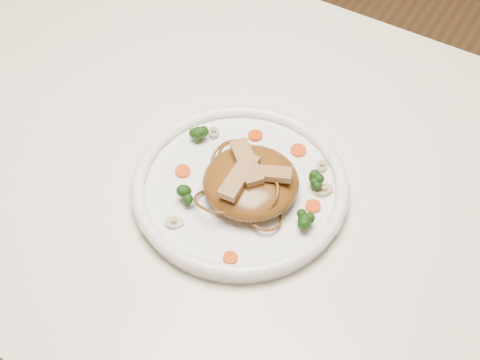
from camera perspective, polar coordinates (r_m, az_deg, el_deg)
The scene contains 19 objects.
table at distance 1.10m, azimuth -1.23°, elevation -1.41°, with size 1.20×0.80×0.75m.
plate at distance 0.97m, azimuth 0.00°, elevation -0.81°, with size 0.30×0.30×0.02m, color white.
noodle_mound at distance 0.94m, azimuth 0.89°, elevation -0.17°, with size 0.13×0.13×0.04m, color brown.
chicken_a at distance 0.92m, azimuth 2.14°, elevation 0.54°, with size 0.07×0.02×0.01m, color #A8864F.
chicken_b at distance 0.93m, azimuth 0.54°, elevation 1.46°, with size 0.08×0.02×0.01m, color #A8864F.
chicken_c at distance 0.91m, azimuth -0.06°, elevation 0.29°, with size 0.07×0.02×0.01m, color #A8864F.
broccoli_0 at distance 0.96m, azimuth 6.15°, elevation -0.13°, with size 0.02×0.02×0.03m, color #13350B, non-canonical shape.
broccoli_1 at distance 1.01m, azimuth -3.50°, elevation 3.81°, with size 0.03×0.03×0.03m, color #13350B, non-canonical shape.
broccoli_2 at distance 0.94m, azimuth -4.44°, elevation -1.16°, with size 0.03×0.03×0.03m, color #13350B, non-canonical shape.
broccoli_3 at distance 0.92m, azimuth 5.15°, elevation -3.23°, with size 0.02×0.02×0.03m, color #13350B, non-canonical shape.
carrot_0 at distance 1.00m, azimuth 4.76°, elevation 2.41°, with size 0.02×0.02×0.01m, color #CD3E07.
carrot_1 at distance 0.98m, azimuth -4.67°, elevation 0.71°, with size 0.02×0.02×0.01m, color #CD3E07.
carrot_2 at distance 0.94m, azimuth 5.95°, elevation -2.13°, with size 0.02×0.02×0.01m, color #CD3E07.
carrot_3 at distance 1.02m, azimuth 1.26°, elevation 3.64°, with size 0.02×0.02×0.01m, color #CD3E07.
carrot_4 at distance 0.89m, azimuth -0.79°, elevation -6.34°, with size 0.02×0.02×0.01m, color #CD3E07.
mushroom_0 at distance 0.93m, azimuth -5.38°, elevation -3.47°, with size 0.03×0.03×0.01m, color #C4B593.
mushroom_1 at distance 0.96m, azimuth 6.83°, elevation -0.84°, with size 0.03×0.03×0.01m, color #C4B593.
mushroom_2 at distance 1.02m, azimuth -2.14°, elevation 3.86°, with size 0.02×0.02×0.01m, color #C4B593.
mushroom_3 at distance 0.99m, azimuth 6.67°, elevation 1.11°, with size 0.02×0.02×0.01m, color #C4B593.
Camera 1 is at (0.36, -0.56, 1.52)m, focal length 52.48 mm.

